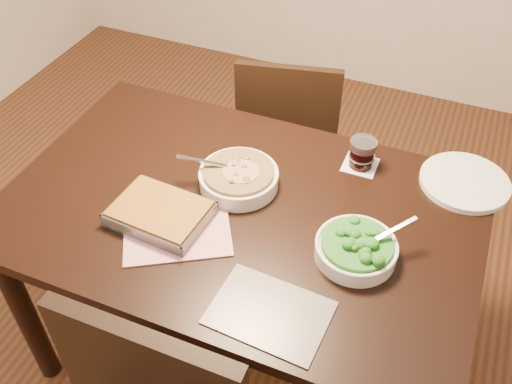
{
  "coord_description": "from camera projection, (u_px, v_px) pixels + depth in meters",
  "views": [
    {
      "loc": [
        0.5,
        -1.09,
        1.94
      ],
      "look_at": [
        0.04,
        0.03,
        0.8
      ],
      "focal_mm": 40.0,
      "sensor_mm": 36.0,
      "label": 1
    }
  ],
  "objects": [
    {
      "name": "ground",
      "position": [
        243.0,
        345.0,
        2.2
      ],
      "size": [
        4.0,
        4.0,
        0.0
      ],
      "primitive_type": "plane",
      "color": "#3F2212",
      "rests_on": "ground"
    },
    {
      "name": "table",
      "position": [
        240.0,
        229.0,
        1.75
      ],
      "size": [
        1.4,
        0.9,
        0.75
      ],
      "color": "black",
      "rests_on": "ground"
    },
    {
      "name": "magazine_a",
      "position": [
        177.0,
        232.0,
        1.61
      ],
      "size": [
        0.37,
        0.34,
        0.01
      ],
      "primitive_type": "cube",
      "rotation": [
        0.0,
        0.0,
        0.53
      ],
      "color": "#BD3657",
      "rests_on": "table"
    },
    {
      "name": "magazine_b",
      "position": [
        270.0,
        313.0,
        1.41
      ],
      "size": [
        0.3,
        0.22,
        0.01
      ],
      "primitive_type": "cube",
      "rotation": [
        0.0,
        0.0,
        -0.06
      ],
      "color": "#282930",
      "rests_on": "table"
    },
    {
      "name": "coaster",
      "position": [
        360.0,
        165.0,
        1.82
      ],
      "size": [
        0.11,
        0.11,
        0.0
      ],
      "primitive_type": "cube",
      "color": "white",
      "rests_on": "table"
    },
    {
      "name": "stew_bowl",
      "position": [
        239.0,
        177.0,
        1.73
      ],
      "size": [
        0.26,
        0.24,
        0.09
      ],
      "color": "white",
      "rests_on": "table"
    },
    {
      "name": "broccoli_bowl",
      "position": [
        356.0,
        248.0,
        1.53
      ],
      "size": [
        0.22,
        0.22,
        0.09
      ],
      "color": "white",
      "rests_on": "table"
    },
    {
      "name": "baking_dish",
      "position": [
        160.0,
        214.0,
        1.63
      ],
      "size": [
        0.29,
        0.22,
        0.05
      ],
      "rotation": [
        0.0,
        0.0,
        -0.07
      ],
      "color": "silver",
      "rests_on": "table"
    },
    {
      "name": "wine_tumbler",
      "position": [
        362.0,
        153.0,
        1.79
      ],
      "size": [
        0.08,
        0.08,
        0.09
      ],
      "color": "black",
      "rests_on": "coaster"
    },
    {
      "name": "dinner_plate",
      "position": [
        465.0,
        182.0,
        1.75
      ],
      "size": [
        0.27,
        0.27,
        0.02
      ],
      "primitive_type": "cylinder",
      "color": "white",
      "rests_on": "table"
    },
    {
      "name": "chair_far",
      "position": [
        289.0,
        133.0,
        2.39
      ],
      "size": [
        0.48,
        0.48,
        0.86
      ],
      "rotation": [
        0.0,
        0.0,
        3.36
      ],
      "color": "black",
      "rests_on": "ground"
    }
  ]
}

